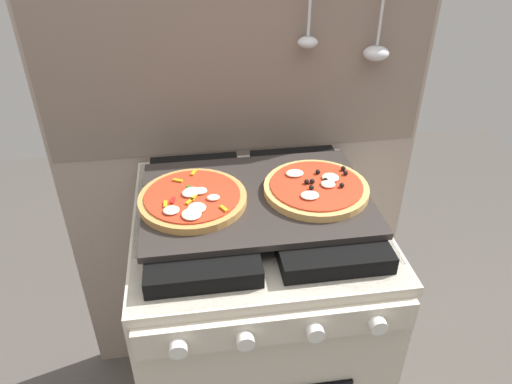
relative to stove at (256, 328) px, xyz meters
name	(u,v)px	position (x,y,z in m)	size (l,w,h in m)	color
kitchen_backsplash	(241,171)	(0.00, 0.34, 0.34)	(1.10, 0.09, 1.55)	gray
stove	(256,328)	(0.00, 0.00, 0.00)	(0.60, 0.64, 0.90)	beige
baking_tray	(256,198)	(0.00, 0.00, 0.46)	(0.54, 0.38, 0.02)	#2D2826
pizza_left	(193,199)	(-0.15, -0.01, 0.48)	(0.25, 0.25, 0.03)	#C18947
pizza_right	(316,188)	(0.15, 0.00, 0.48)	(0.25, 0.25, 0.03)	tan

